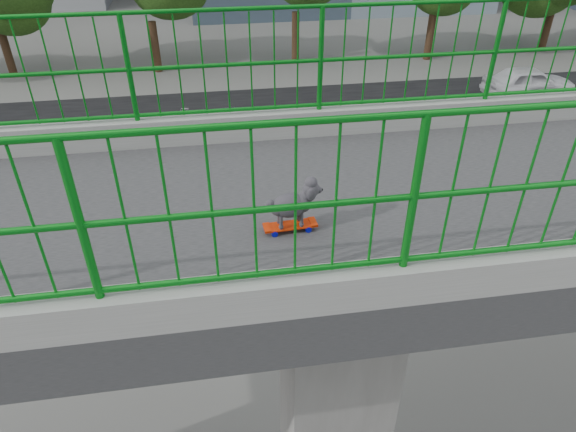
# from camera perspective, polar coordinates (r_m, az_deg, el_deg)

# --- Properties ---
(road) EXTENTS (18.00, 90.00, 0.02)m
(road) POSITION_cam_1_polar(r_m,az_deg,el_deg) (19.49, -4.30, 4.64)
(road) COLOR black
(road) RESTS_ON ground
(footbridge) EXTENTS (3.00, 24.00, 7.00)m
(footbridge) POSITION_cam_1_polar(r_m,az_deg,el_deg) (5.98, 5.58, -12.43)
(footbridge) COLOR #2D2D2F
(footbridge) RESTS_ON ground
(railing) EXTENTS (3.00, 24.00, 1.42)m
(railing) POSITION_cam_1_polar(r_m,az_deg,el_deg) (4.75, 6.89, 4.44)
(railing) COLOR gray
(railing) RESTS_ON footbridge
(skateboard) EXTENTS (0.16, 0.46, 0.06)m
(skateboard) POSITION_cam_1_polar(r_m,az_deg,el_deg) (4.33, 0.24, -1.12)
(skateboard) COLOR #F03008
(skateboard) RESTS_ON footbridge
(poodle) EXTENTS (0.22, 0.48, 0.40)m
(poodle) POSITION_cam_1_polar(r_m,az_deg,el_deg) (4.21, 0.58, 1.46)
(poodle) COLOR #2B282C
(poodle) RESTS_ON skateboard
(car_0) EXTENTS (1.73, 4.31, 1.47)m
(car_0) POSITION_cam_1_polar(r_m,az_deg,el_deg) (15.90, 26.42, -3.73)
(car_0) COLOR #A1A2A7
(car_0) RESTS_ON ground
(car_1) EXTENTS (1.54, 4.41, 1.45)m
(car_1) POSITION_cam_1_polar(r_m,az_deg,el_deg) (16.23, -20.06, -1.21)
(car_1) COLOR red
(car_1) RESTS_ON ground
(car_2) EXTENTS (2.28, 4.94, 1.37)m
(car_2) POSITION_cam_1_polar(r_m,az_deg,el_deg) (19.90, 12.92, 6.69)
(car_2) COLOR silver
(car_2) RESTS_ON ground
(car_3) EXTENTS (2.07, 5.10, 1.48)m
(car_3) POSITION_cam_1_polar(r_m,az_deg,el_deg) (21.49, -4.87, 9.71)
(car_3) COLOR #A1A2A7
(car_3) RESTS_ON ground
(car_4) EXTENTS (1.82, 4.52, 1.54)m
(car_4) POSITION_cam_1_polar(r_m,az_deg,el_deg) (29.05, 25.19, 13.30)
(car_4) COLOR silver
(car_4) RESTS_ON ground
(car_6) EXTENTS (2.16, 4.69, 1.30)m
(car_6) POSITION_cam_1_polar(r_m,az_deg,el_deg) (16.42, 7.27, 0.94)
(car_6) COLOR red
(car_6) RESTS_ON ground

